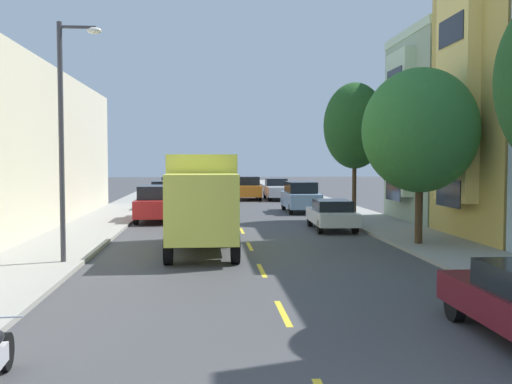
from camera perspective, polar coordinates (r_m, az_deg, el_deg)
The scene contains 16 objects.
ground_plane at distance 35.85m, azimuth -2.11°, elevation -2.22°, with size 160.00×160.00×0.00m, color #424244.
sidewalk_left at distance 34.25m, azimuth -13.91°, elevation -2.44°, with size 3.20×120.00×0.14m, color #99968E.
sidewalk_right at distance 34.92m, azimuth 9.77°, elevation -2.28°, with size 3.20×120.00×0.14m, color #99968E.
lane_centerline_dashes at distance 30.38m, azimuth -1.63°, elevation -3.16°, with size 0.14×47.20×0.01m.
townhouse_fourth_sage at distance 34.51m, azimuth 22.62°, elevation 5.37°, with size 11.75×6.98×10.06m.
street_tree_second at distance 23.46m, azimuth 15.37°, elevation 5.68°, with size 4.36×4.36×6.63m.
street_tree_third at distance 33.04m, azimuth 9.40°, elevation 6.24°, with size 3.38×3.38×7.35m.
street_lamp at distance 19.44m, azimuth -17.69°, elevation 6.11°, with size 1.35×0.28×7.39m.
delivery_box_truck at distance 21.85m, azimuth -5.17°, elevation -0.49°, with size 2.43×7.16×3.50m.
parked_suv_sky at distance 37.95m, azimuth 4.28°, elevation -0.44°, with size 1.98×4.81×1.93m.
parked_sedan_white at distance 28.46m, azimuth 7.23°, elevation -2.10°, with size 1.91×4.54×1.43m.
parked_suv_black at distance 39.79m, azimuth -8.54°, elevation -0.30°, with size 1.95×4.80×1.93m.
parked_pickup_silver at distance 49.78m, azimuth 2.07°, elevation 0.22°, with size 2.02×5.31×1.73m.
parked_suv_champagne at distance 49.43m, azimuth -7.86°, elevation 0.36°, with size 2.02×4.83×1.93m.
parked_suv_red at distance 32.56m, azimuth -9.54°, elevation -1.05°, with size 1.97×4.81×1.93m.
moving_orange_sedan at distance 49.62m, azimuth -0.76°, elevation 0.40°, with size 1.95×4.80×1.93m.
Camera 1 is at (-1.63, -5.66, 3.31)m, focal length 41.95 mm.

